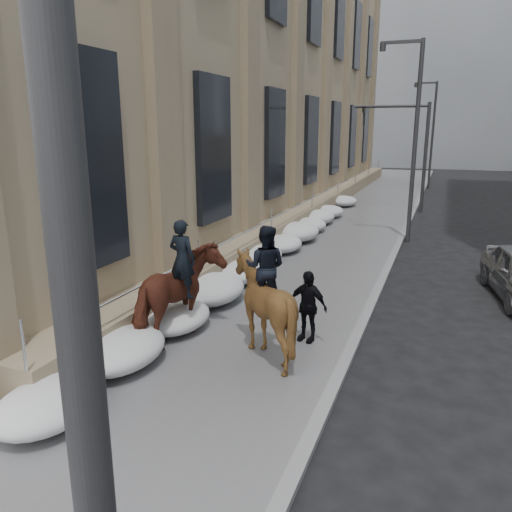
% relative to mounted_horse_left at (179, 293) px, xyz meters
% --- Properties ---
extents(ground, '(140.00, 140.00, 0.00)m').
position_rel_mounted_horse_left_xyz_m(ground, '(0.98, -1.51, -1.21)').
color(ground, black).
rests_on(ground, ground).
extents(sidewalk, '(5.00, 80.00, 0.12)m').
position_rel_mounted_horse_left_xyz_m(sidewalk, '(0.98, 8.49, -1.15)').
color(sidewalk, '#57575A').
rests_on(sidewalk, ground).
extents(curb, '(0.24, 80.00, 0.12)m').
position_rel_mounted_horse_left_xyz_m(curb, '(3.60, 8.49, -1.15)').
color(curb, slate).
rests_on(curb, ground).
extents(limestone_building, '(6.10, 44.00, 18.00)m').
position_rel_mounted_horse_left_xyz_m(limestone_building, '(-4.27, 18.45, 7.69)').
color(limestone_building, tan).
rests_on(limestone_building, ground).
extents(bg_building_mid, '(30.00, 12.00, 28.00)m').
position_rel_mounted_horse_left_xyz_m(bg_building_mid, '(4.98, 58.49, 12.79)').
color(bg_building_mid, slate).
rests_on(bg_building_mid, ground).
extents(bg_building_far, '(24.00, 12.00, 20.00)m').
position_rel_mounted_horse_left_xyz_m(bg_building_far, '(-5.02, 70.49, 8.79)').
color(bg_building_far, gray).
rests_on(bg_building_far, ground).
extents(streetlight_near, '(1.71, 0.24, 8.00)m').
position_rel_mounted_horse_left_xyz_m(streetlight_near, '(3.72, -7.51, 3.37)').
color(streetlight_near, '#2D2D30').
rests_on(streetlight_near, ground).
extents(streetlight_mid, '(1.71, 0.24, 8.00)m').
position_rel_mounted_horse_left_xyz_m(streetlight_mid, '(3.72, 12.49, 3.37)').
color(streetlight_mid, '#2D2D30').
rests_on(streetlight_mid, ground).
extents(streetlight_far, '(1.71, 0.24, 8.00)m').
position_rel_mounted_horse_left_xyz_m(streetlight_far, '(3.72, 32.49, 3.37)').
color(streetlight_far, '#2D2D30').
rests_on(streetlight_far, ground).
extents(traffic_signal, '(4.10, 0.22, 6.00)m').
position_rel_mounted_horse_left_xyz_m(traffic_signal, '(3.06, 20.49, 2.79)').
color(traffic_signal, '#2D2D30').
rests_on(traffic_signal, ground).
extents(snow_bank, '(1.70, 18.10, 0.76)m').
position_rel_mounted_horse_left_xyz_m(snow_bank, '(-0.44, 6.60, -0.74)').
color(snow_bank, silver).
rests_on(snow_bank, sidewalk).
extents(mounted_horse_left, '(1.35, 2.53, 2.69)m').
position_rel_mounted_horse_left_xyz_m(mounted_horse_left, '(0.00, 0.00, 0.00)').
color(mounted_horse_left, '#502418').
rests_on(mounted_horse_left, sidewalk).
extents(mounted_horse_right, '(1.88, 2.07, 2.70)m').
position_rel_mounted_horse_left_xyz_m(mounted_horse_right, '(1.94, 0.01, 0.05)').
color(mounted_horse_right, '#402912').
rests_on(mounted_horse_right, sidewalk).
extents(pedestrian, '(1.00, 0.60, 1.60)m').
position_rel_mounted_horse_left_xyz_m(pedestrian, '(2.61, 0.98, -0.29)').
color(pedestrian, black).
rests_on(pedestrian, sidewalk).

